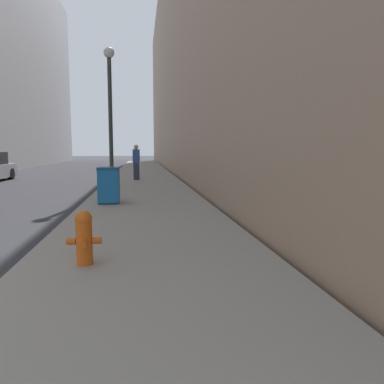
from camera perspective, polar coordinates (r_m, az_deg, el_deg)
The scene contains 6 objects.
sidewalk_right at distance 22.29m, azimuth -7.41°, elevation 2.24°, with size 3.67×60.00×0.16m.
building_right_stone at distance 32.12m, azimuth 7.42°, elevation 19.51°, with size 12.00×60.00×17.95m.
fire_hydrant at distance 5.26m, azimuth -16.14°, elevation -6.49°, with size 0.46×0.34×0.74m.
trash_bin at distance 11.06m, azimuth -12.56°, elevation 1.10°, with size 0.61×0.69×1.04m.
lamppost at distance 15.15m, azimuth -12.35°, elevation 12.43°, with size 0.41×0.41×5.42m.
pedestrian_on_sidewalk at distance 19.47m, azimuth -8.48°, elevation 4.51°, with size 0.36×0.24×1.79m.
Camera 1 is at (5.61, -4.23, 1.70)m, focal length 35.00 mm.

